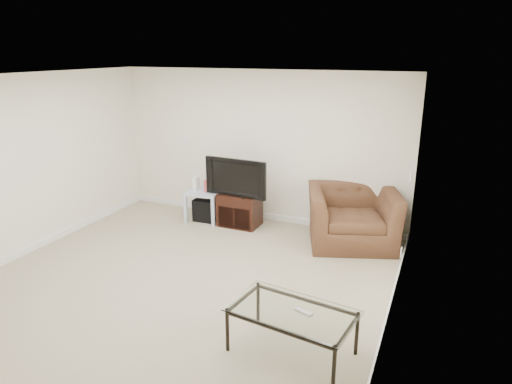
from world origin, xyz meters
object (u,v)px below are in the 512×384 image
at_px(television, 239,176).
at_px(tv_stand, 240,210).
at_px(side_table, 205,205).
at_px(coffee_table, 292,332).
at_px(subwoofer, 207,209).
at_px(recliner, 353,207).

bearing_deg(television, tv_stand, 93.35).
relative_size(television, side_table, 1.82).
xyz_separation_m(tv_stand, coffee_table, (1.86, -2.84, -0.04)).
xyz_separation_m(television, subwoofer, (-0.63, 0.05, -0.67)).
bearing_deg(tv_stand, television, -90.00).
relative_size(tv_stand, coffee_table, 0.56).
xyz_separation_m(side_table, subwoofer, (0.03, 0.03, -0.08)).
xyz_separation_m(tv_stand, subwoofer, (-0.63, 0.03, -0.09)).
distance_m(recliner, coffee_table, 2.86).
height_order(tv_stand, recliner, recliner).
xyz_separation_m(television, recliner, (1.85, 0.03, -0.29)).
xyz_separation_m(subwoofer, coffee_table, (2.49, -2.87, 0.04)).
bearing_deg(television, side_table, -178.58).
distance_m(television, side_table, 0.88).
bearing_deg(television, subwoofer, 178.97).
xyz_separation_m(tv_stand, side_table, (-0.66, 0.00, -0.01)).
relative_size(tv_stand, side_table, 1.20).
relative_size(side_table, subwoofer, 1.42).
height_order(tv_stand, coffee_table, tv_stand).
bearing_deg(recliner, tv_stand, 160.83).
bearing_deg(coffee_table, subwoofer, 131.01).
bearing_deg(subwoofer, tv_stand, -2.34).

